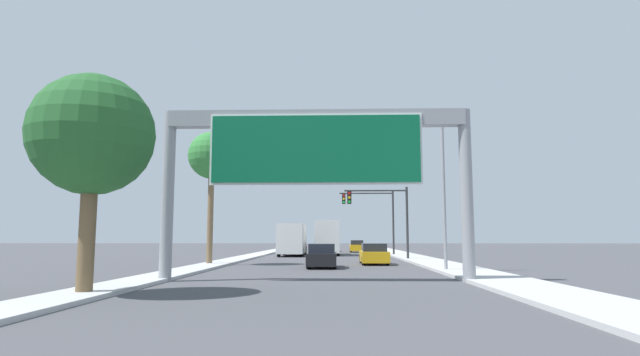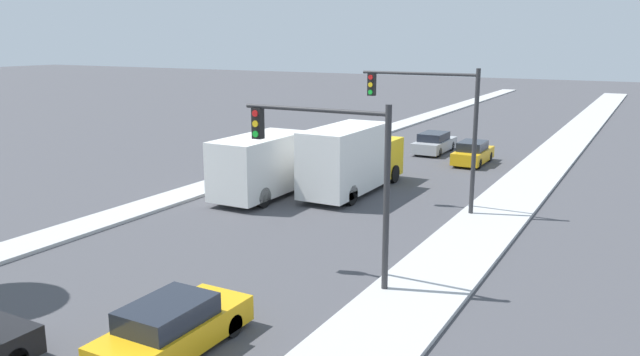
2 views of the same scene
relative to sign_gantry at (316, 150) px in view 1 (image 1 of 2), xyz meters
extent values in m
cube|color=#B8B8B8|center=(7.75, 42.13, -5.53)|extent=(3.00, 120.00, 0.15)
cube|color=#B8B8B8|center=(-7.25, 42.13, -5.53)|extent=(2.00, 120.00, 0.15)
cylinder|color=gray|center=(-6.45, 0.13, -1.91)|extent=(0.53, 0.53, 7.39)
cylinder|color=gray|center=(6.45, 0.13, -1.91)|extent=(0.53, 0.53, 7.39)
cube|color=gray|center=(0.00, 0.13, 1.43)|extent=(12.90, 0.60, 0.70)
cube|color=white|center=(0.00, -0.17, 0.03)|extent=(9.12, 0.08, 3.10)
cube|color=#0A5B38|center=(0.00, -0.22, 0.03)|extent=(8.92, 0.16, 2.90)
cube|color=gold|center=(3.50, 13.96, -5.07)|extent=(1.82, 4.50, 0.72)
cube|color=#1E232D|center=(3.50, 13.74, -4.44)|extent=(1.60, 2.34, 0.55)
cylinder|color=black|center=(2.70, 15.36, -5.29)|extent=(0.22, 0.64, 0.64)
cylinder|color=black|center=(4.30, 15.36, -5.29)|extent=(0.22, 0.64, 0.64)
cylinder|color=black|center=(2.70, 12.57, -5.29)|extent=(0.22, 0.64, 0.64)
cylinder|color=black|center=(4.30, 12.57, -5.29)|extent=(0.22, 0.64, 0.64)
cube|color=black|center=(0.00, 9.94, -5.06)|extent=(1.78, 4.36, 0.74)
cube|color=#1E232D|center=(0.00, 9.72, -4.42)|extent=(1.56, 2.27, 0.56)
cylinder|color=black|center=(-0.78, 11.29, -5.29)|extent=(0.22, 0.64, 0.64)
cylinder|color=black|center=(0.78, 11.29, -5.29)|extent=(0.22, 0.64, 0.64)
cylinder|color=black|center=(-0.78, 8.59, -5.29)|extent=(0.22, 0.64, 0.64)
cylinder|color=black|center=(0.78, 8.59, -5.29)|extent=(0.22, 0.64, 0.64)
cube|color=gold|center=(3.50, 42.22, -5.06)|extent=(1.73, 4.26, 0.75)
cube|color=#1E232D|center=(3.50, 42.01, -4.40)|extent=(1.52, 2.21, 0.57)
cylinder|color=black|center=(2.75, 43.54, -5.29)|extent=(0.22, 0.64, 0.64)
cylinder|color=black|center=(4.25, 43.54, -5.29)|extent=(0.22, 0.64, 0.64)
cylinder|color=black|center=(2.75, 40.90, -5.29)|extent=(0.22, 0.64, 0.64)
cylinder|color=black|center=(4.25, 40.90, -5.29)|extent=(0.22, 0.64, 0.64)
cube|color=#A5A8AD|center=(0.00, 44.94, -5.07)|extent=(1.86, 4.69, 0.73)
cube|color=#1E232D|center=(0.00, 44.70, -4.43)|extent=(1.63, 2.44, 0.55)
cylinder|color=black|center=(-0.82, 46.39, -5.29)|extent=(0.22, 0.64, 0.64)
cylinder|color=black|center=(0.82, 46.39, -5.29)|extent=(0.22, 0.64, 0.64)
cylinder|color=black|center=(-0.82, 43.48, -5.29)|extent=(0.22, 0.64, 0.64)
cylinder|color=black|center=(0.82, 43.48, -5.29)|extent=(0.22, 0.64, 0.64)
cube|color=navy|center=(-3.50, 32.21, -4.38)|extent=(2.29, 2.24, 1.86)
cube|color=silver|center=(-3.50, 28.21, -3.87)|extent=(2.49, 5.75, 2.88)
cylinder|color=black|center=(-4.61, 32.10, -5.11)|extent=(0.28, 1.00, 1.00)
cylinder|color=black|center=(-2.39, 32.10, -5.11)|extent=(0.28, 1.00, 1.00)
cylinder|color=black|center=(-4.61, 26.78, -5.11)|extent=(0.28, 1.00, 1.00)
cylinder|color=black|center=(-2.39, 26.78, -5.11)|extent=(0.28, 1.00, 1.00)
cube|color=yellow|center=(0.00, 34.86, -4.25)|extent=(2.26, 2.31, 2.13)
cube|color=silver|center=(0.00, 30.73, -3.67)|extent=(2.45, 5.94, 3.27)
cylinder|color=black|center=(-1.09, 34.74, -5.11)|extent=(0.28, 1.00, 1.00)
cylinder|color=black|center=(1.09, 34.74, -5.11)|extent=(0.28, 1.00, 1.00)
cylinder|color=black|center=(-1.09, 29.25, -5.11)|extent=(0.28, 1.00, 1.00)
cylinder|color=black|center=(1.09, 29.25, -5.11)|extent=(0.28, 1.00, 1.00)
cylinder|color=#2D2D30|center=(6.75, 20.13, -2.60)|extent=(0.20, 0.20, 6.02)
cylinder|color=#2D2D30|center=(4.17, 20.13, 0.11)|extent=(5.17, 0.14, 0.14)
cube|color=black|center=(1.99, 20.13, -0.46)|extent=(0.35, 0.28, 1.05)
cylinder|color=red|center=(1.99, 19.97, -0.11)|extent=(0.22, 0.04, 0.22)
cylinder|color=yellow|center=(1.99, 19.97, -0.46)|extent=(0.22, 0.04, 0.22)
cylinder|color=green|center=(1.99, 19.97, -0.81)|extent=(0.22, 0.04, 0.22)
cylinder|color=#2D2D30|center=(6.75, 30.13, -2.27)|extent=(0.20, 0.20, 6.68)
cylinder|color=#2D2D30|center=(4.00, 30.13, 0.77)|extent=(5.50, 0.14, 0.14)
cube|color=black|center=(1.69, 30.13, 0.19)|extent=(0.35, 0.28, 1.05)
cylinder|color=red|center=(1.69, 29.97, 0.54)|extent=(0.22, 0.04, 0.22)
cylinder|color=yellow|center=(1.69, 29.97, 0.19)|extent=(0.22, 0.04, 0.22)
cylinder|color=green|center=(1.69, 29.97, -0.16)|extent=(0.22, 0.04, 0.22)
cylinder|color=brown|center=(-7.22, -5.24, -2.97)|extent=(0.52, 0.52, 5.27)
sphere|color=#235B28|center=(-7.22, -5.24, -0.34)|extent=(4.04, 4.04, 4.04)
cylinder|color=brown|center=(-7.64, 12.31, -1.88)|extent=(0.40, 0.40, 7.47)
sphere|color=#337F38|center=(-7.64, 12.31, 1.86)|extent=(3.23, 3.23, 3.23)
cylinder|color=gray|center=(6.85, 6.44, -1.41)|extent=(0.18, 0.18, 8.40)
cylinder|color=gray|center=(5.59, 6.44, 2.64)|extent=(2.52, 0.12, 0.12)
cube|color=#B2B2A8|center=(4.33, 6.44, 2.54)|extent=(0.60, 0.28, 0.20)
camera|label=1|loc=(0.85, -21.26, -3.73)|focal=28.00mm
camera|label=2|loc=(13.96, 2.79, 2.36)|focal=35.00mm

